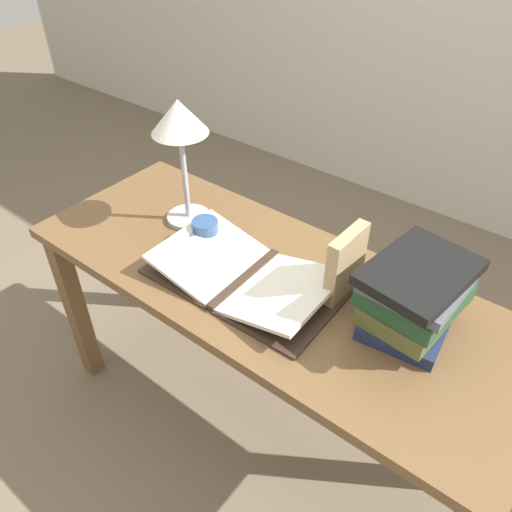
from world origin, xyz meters
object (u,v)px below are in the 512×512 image
object	(u,v)px
book_standing_upright	(345,265)
open_book	(245,276)
coffee_mug	(205,233)
reading_lamp	(180,129)
book_stack_tall	(413,297)

from	to	relation	value
book_standing_upright	open_book	bearing A→B (deg)	-150.65
book_standing_upright	coffee_mug	distance (m)	0.47
reading_lamp	coffee_mug	world-z (taller)	reading_lamp
open_book	coffee_mug	size ratio (longest dim) A/B	5.08
open_book	book_stack_tall	world-z (taller)	book_stack_tall
reading_lamp	coffee_mug	xyz separation A→B (m)	(0.14, -0.07, -0.28)
reading_lamp	coffee_mug	distance (m)	0.32
open_book	book_standing_upright	distance (m)	0.29
book_standing_upright	coffee_mug	size ratio (longest dim) A/B	1.88
book_stack_tall	coffee_mug	world-z (taller)	book_stack_tall
book_stack_tall	reading_lamp	distance (m)	0.83
open_book	coffee_mug	xyz separation A→B (m)	(-0.21, 0.06, 0.02)
open_book	reading_lamp	size ratio (longest dim) A/B	1.35
book_stack_tall	book_standing_upright	xyz separation A→B (m)	(-0.20, 0.01, -0.00)
open_book	book_standing_upright	xyz separation A→B (m)	(0.25, 0.13, 0.08)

